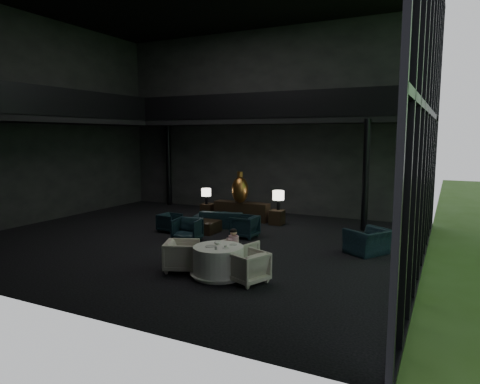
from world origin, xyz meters
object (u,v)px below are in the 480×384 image
at_px(table_lamp_right, 278,196).
at_px(dining_chair_east, 248,264).
at_px(coffee_table, 205,227).
at_px(window_armchair, 368,236).
at_px(dining_chair_north, 239,252).
at_px(console, 242,211).
at_px(lounge_armchair_east, 245,225).
at_px(lounge_armchair_west, 170,222).
at_px(dining_table, 218,263).
at_px(child, 233,239).
at_px(side_table_left, 208,210).
at_px(dining_chair_west, 182,253).
at_px(side_table_right, 277,217).
at_px(table_lamp_left, 206,193).
at_px(sofa, 223,216).
at_px(lounge_armchair_south, 187,228).
at_px(bronze_urn, 240,190).

distance_m(table_lamp_right, dining_chair_east, 6.83).
xyz_separation_m(table_lamp_right, coffee_table, (-1.80, -2.51, -0.89)).
height_order(window_armchair, dining_chair_north, window_armchair).
relative_size(console, dining_chair_north, 2.65).
bearing_deg(lounge_armchair_east, lounge_armchair_west, -80.77).
relative_size(lounge_armchair_west, dining_table, 0.47).
relative_size(console, child, 4.15).
distance_m(side_table_left, dining_chair_west, 7.26).
xyz_separation_m(side_table_left, child, (4.12, -5.65, 0.45)).
relative_size(side_table_left, dining_chair_east, 0.65).
height_order(table_lamp_right, dining_chair_west, table_lamp_right).
height_order(dining_chair_east, dining_chair_west, dining_chair_west).
distance_m(console, dining_chair_west, 6.71).
height_order(dining_chair_west, child, child).
bearing_deg(dining_chair_east, side_table_right, -141.93).
height_order(table_lamp_right, dining_chair_east, table_lamp_right).
distance_m(table_lamp_left, sofa, 2.16).
xyz_separation_m(console, table_lamp_right, (1.60, -0.04, 0.72)).
distance_m(coffee_table, child, 4.14).
height_order(console, side_table_right, console).
bearing_deg(lounge_armchair_west, dining_chair_north, -119.54).
height_order(lounge_armchair_east, lounge_armchair_south, lounge_armchair_south).
relative_size(lounge_armchair_west, lounge_armchair_east, 0.75).
xyz_separation_m(lounge_armchair_south, dining_chair_west, (1.52, -2.56, 0.00)).
bearing_deg(dining_chair_north, dining_chair_east, 143.54).
xyz_separation_m(console, table_lamp_left, (-1.60, -0.11, 0.66)).
relative_size(table_lamp_left, sofa, 0.30).
height_order(side_table_left, side_table_right, side_table_left).
relative_size(table_lamp_right, dining_chair_west, 0.81).
bearing_deg(dining_table, child, 93.40).
bearing_deg(console, lounge_armchair_south, -90.08).
distance_m(console, dining_chair_north, 6.33).
distance_m(side_table_right, coffee_table, 3.00).
height_order(side_table_left, dining_chair_north, dining_chair_north).
height_order(console, table_lamp_left, table_lamp_left).
bearing_deg(bronze_urn, lounge_armchair_west, -115.92).
height_order(sofa, coffee_table, sofa).
height_order(side_table_right, lounge_armchair_west, lounge_armchair_west).
height_order(window_armchair, dining_table, window_armchair).
distance_m(sofa, child, 4.88).
distance_m(coffee_table, dining_chair_north, 4.31).
distance_m(table_lamp_left, lounge_armchair_east, 3.95).
relative_size(lounge_armchair_south, coffee_table, 1.00).
height_order(lounge_armchair_south, coffee_table, lounge_armchair_south).
bearing_deg(child, coffee_table, -48.40).
height_order(bronze_urn, side_table_right, bronze_urn).
relative_size(table_lamp_left, dining_chair_east, 0.77).
bearing_deg(dining_chair_east, console, -130.30).
relative_size(console, sofa, 1.06).
distance_m(side_table_left, side_table_right, 3.21).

